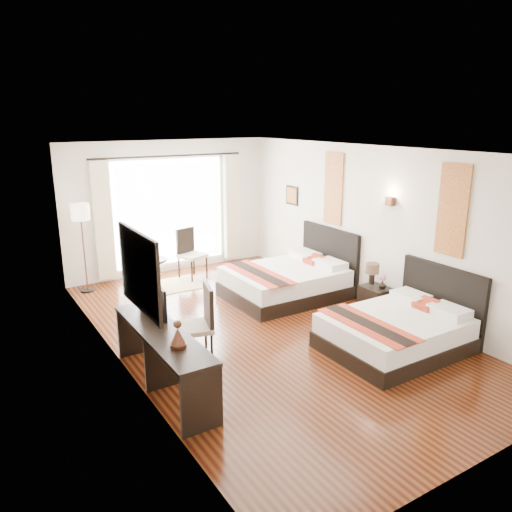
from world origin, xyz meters
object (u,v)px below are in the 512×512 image
console_desk (163,359)px  fruit_bowl (151,258)px  television (147,301)px  vase (382,283)px  bed_far (289,280)px  table_lamp (372,270)px  nightstand (375,300)px  side_table (154,274)px  bed_near (399,330)px  floor_lamp (81,218)px  desk_chair (195,339)px  window_chair (192,263)px

console_desk → fruit_bowl: size_ratio=9.66×
television → vase: bearing=-100.4°
television → bed_far: bearing=-74.4°
table_lamp → television: 3.96m
nightstand → television: (-3.97, 0.15, 0.73)m
console_desk → television: bearing=87.9°
vase → fruit_bowl: bearing=131.1°
side_table → bed_near: bearing=-63.9°
bed_near → fruit_bowl: bearing=116.2°
bed_near → table_lamp: bearing=62.0°
floor_lamp → console_desk: bearing=-91.0°
bed_near → desk_chair: bed_near is taller
vase → floor_lamp: 5.59m
fruit_bowl → desk_chair: bearing=-99.9°
bed_far → window_chair: 2.24m
console_desk → window_chair: (2.15, 3.83, -0.06)m
console_desk → table_lamp: bearing=7.1°
vase → desk_chair: 3.41m
fruit_bowl → window_chair: size_ratio=0.22×
table_lamp → floor_lamp: floor_lamp is taller
nightstand → table_lamp: size_ratio=1.34×
floor_lamp → side_table: (1.13, -0.61, -1.14)m
bed_far → vase: size_ratio=15.38×
bed_far → nightstand: 1.66m
television → window_chair: (2.13, 3.28, -0.65)m
nightstand → window_chair: bearing=118.2°
floor_lamp → side_table: bearing=-28.4°
floor_lamp → fruit_bowl: floor_lamp is taller
bed_near → floor_lamp: bearing=123.3°
bed_far → fruit_bowl: 2.68m
desk_chair → window_chair: desk_chair is taller
television → desk_chair: television is taller
nightstand → console_desk: console_desk is taller
table_lamp → side_table: (-2.78, 3.04, -0.44)m
bed_far → floor_lamp: floor_lamp is taller
table_lamp → bed_far: bearing=118.6°
table_lamp → console_desk: table_lamp is taller
bed_far → television: 3.53m
bed_near → fruit_bowl: size_ratio=8.71×
television → side_table: bearing=-28.2°
table_lamp → window_chair: 3.83m
table_lamp → window_chair: window_chair is taller
vase → console_desk: console_desk is taller
vase → desk_chair: desk_chair is taller
nightstand → floor_lamp: bearing=136.3°
floor_lamp → window_chair: (2.08, -0.31, -1.13)m
television → fruit_bowl: size_ratio=3.24×
fruit_bowl → console_desk: bearing=-108.3°
desk_chair → bed_near: bearing=171.5°
console_desk → bed_far: bearing=30.0°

